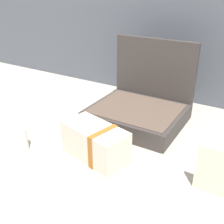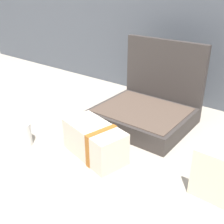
# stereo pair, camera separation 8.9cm
# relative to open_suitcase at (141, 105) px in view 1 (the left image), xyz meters

# --- Properties ---
(ground_plane) EXTENTS (6.00, 6.00, 0.00)m
(ground_plane) POSITION_rel_open_suitcase_xyz_m (0.05, -0.26, -0.07)
(ground_plane) COLOR #9E9384
(open_suitcase) EXTENTS (0.36, 0.33, 0.32)m
(open_suitcase) POSITION_rel_open_suitcase_xyz_m (0.00, 0.00, 0.00)
(open_suitcase) COLOR #332D2B
(open_suitcase) RESTS_ON ground_plane
(cream_toiletry_bag) EXTENTS (0.25, 0.16, 0.12)m
(cream_toiletry_bag) POSITION_rel_open_suitcase_xyz_m (-0.01, -0.32, -0.01)
(cream_toiletry_bag) COLOR beige
(cream_toiletry_bag) RESTS_ON ground_plane
(coffee_mug) EXTENTS (0.11, 0.08, 0.08)m
(coffee_mug) POSITION_rel_open_suitcase_xyz_m (-0.27, -0.44, -0.03)
(coffee_mug) COLOR white
(coffee_mug) RESTS_ON ground_plane
(info_card_left) EXTENTS (0.13, 0.01, 0.15)m
(info_card_left) POSITION_rel_open_suitcase_xyz_m (0.38, -0.31, 0.00)
(info_card_left) COLOR beige
(info_card_left) RESTS_ON ground_plane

